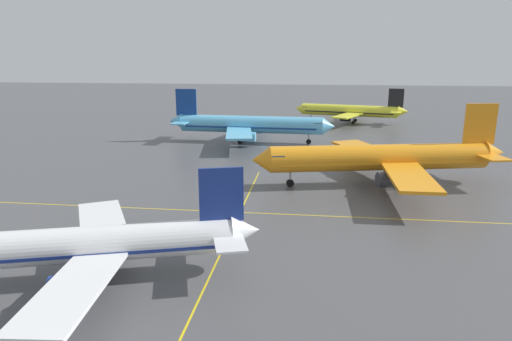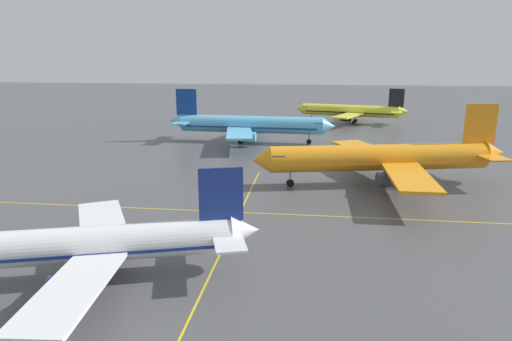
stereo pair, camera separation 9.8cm
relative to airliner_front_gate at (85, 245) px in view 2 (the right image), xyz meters
The scene contains 5 objects.
airliner_front_gate is the anchor object (origin of this frame).
airliner_second_row 47.79m from the airliner_front_gate, 49.09° to the left, with size 40.90×34.74×12.80m.
airliner_third_row 69.58m from the airliner_front_gate, 85.68° to the left, with size 39.76×34.31×12.37m.
airliner_far_left_stand 109.68m from the airliner_front_gate, 73.26° to the left, with size 33.97×28.87×10.65m.
taxiway_markings 11.80m from the airliner_front_gate, 12.57° to the left, with size 156.80×77.58×0.01m.
Camera 2 is at (9.21, -22.68, 20.19)m, focal length 31.83 mm.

